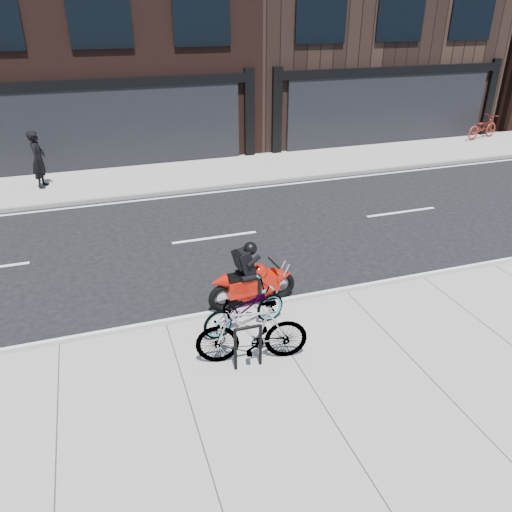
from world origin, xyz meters
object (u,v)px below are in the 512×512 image
object	(u,v)px
bike_rack	(248,343)
motorcycle	(256,279)
bicycle_rear	(252,332)
bicycle_front	(244,308)
bicycle_far	(482,127)
pedestrian	(38,159)

from	to	relation	value
bike_rack	motorcycle	size ratio (longest dim) A/B	0.42
bicycle_rear	motorcycle	size ratio (longest dim) A/B	0.99
bicycle_front	bicycle_far	distance (m)	18.96
bicycle_rear	bicycle_far	xyz separation A→B (m)	(15.39, 12.24, -0.06)
bike_rack	pedestrian	size ratio (longest dim) A/B	0.44
bicycle_front	bicycle_rear	xyz separation A→B (m)	(-0.16, -0.95, 0.13)
bicycle_rear	motorcycle	xyz separation A→B (m)	(0.74, 1.96, -0.12)
bike_rack	bicycle_front	xyz separation A→B (m)	(0.28, 1.12, -0.04)
bicycle_front	pedestrian	world-z (taller)	pedestrian
pedestrian	bicycle_far	size ratio (longest dim) A/B	0.97
bike_rack	bicycle_rear	size ratio (longest dim) A/B	0.43
bicycle_far	motorcycle	bearing A→B (deg)	110.16
bicycle_front	bicycle_far	xyz separation A→B (m)	(15.23, 11.29, 0.07)
bicycle_front	bicycle_rear	world-z (taller)	bicycle_rear
bike_rack	bicycle_front	bearing A→B (deg)	75.91
bike_rack	motorcycle	world-z (taller)	motorcycle
bicycle_rear	pedestrian	distance (m)	11.98
bike_rack	bicycle_front	distance (m)	1.16
motorcycle	bicycle_front	bearing A→B (deg)	-124.52
bicycle_rear	motorcycle	world-z (taller)	motorcycle
bicycle_front	bicycle_rear	distance (m)	0.97
bicycle_rear	pedestrian	bearing A→B (deg)	-149.46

